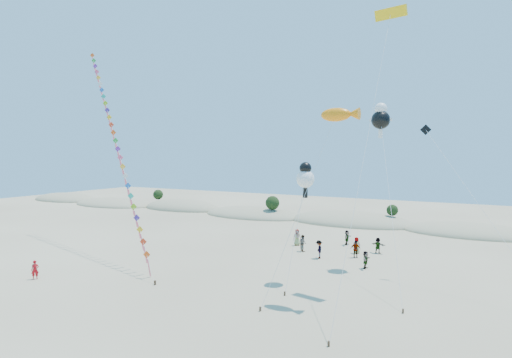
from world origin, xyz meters
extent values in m
plane|color=gray|center=(0.00, 0.00, 0.00)|extent=(160.00, 160.00, 0.00)
ellipsoid|color=gray|center=(-64.00, 45.60, 0.00)|extent=(17.00, 9.35, 3.20)
ellipsoid|color=#283C16|center=(-64.00, 45.60, 0.88)|extent=(13.60, 6.12, 0.68)
ellipsoid|color=gray|center=(-48.00, 44.20, 0.00)|extent=(18.00, 9.90, 2.80)
ellipsoid|color=#283C16|center=(-48.00, 44.20, 0.77)|extent=(14.40, 6.48, 0.72)
ellipsoid|color=gray|center=(-32.00, 46.00, 0.00)|extent=(16.00, 8.80, 3.60)
ellipsoid|color=#283C16|center=(-32.00, 46.00, 0.99)|extent=(12.80, 5.76, 0.64)
ellipsoid|color=gray|center=(-16.00, 44.60, 0.00)|extent=(17.60, 9.68, 3.00)
ellipsoid|color=#283C16|center=(-16.00, 44.60, 0.83)|extent=(14.08, 6.34, 0.70)
ellipsoid|color=gray|center=(0.00, 45.30, 0.00)|extent=(19.00, 10.45, 3.40)
ellipsoid|color=#283C16|center=(0.00, 45.30, 0.94)|extent=(15.20, 6.84, 0.76)
ellipsoid|color=gray|center=(16.00, 43.90, 0.00)|extent=(16.40, 9.02, 2.80)
ellipsoid|color=#283C16|center=(16.00, 43.90, 0.77)|extent=(13.12, 5.90, 0.66)
sphere|color=black|center=(-38.00, 46.20, 2.36)|extent=(1.90, 1.90, 1.90)
sphere|color=black|center=(-12.00, 43.40, 2.48)|extent=(2.20, 2.20, 2.20)
sphere|color=black|center=(6.00, 45.40, 2.24)|extent=(1.60, 1.60, 1.60)
cube|color=#3F2D1E|center=(-4.86, 8.33, 0.17)|extent=(0.12, 0.12, 0.35)
cylinder|color=silver|center=(-16.48, 15.54, 11.55)|extent=(23.26, 14.46, 23.11)
cube|color=#FD5215|center=(-6.81, 9.54, 1.94)|extent=(1.20, 0.47, 1.27)
cube|color=#F26680|center=(-6.63, 9.59, 0.84)|extent=(0.19, 0.45, 1.55)
cube|color=red|center=(-7.70, 10.09, 2.82)|extent=(1.20, 0.47, 1.27)
cube|color=#F26680|center=(-7.52, 10.14, 1.72)|extent=(0.19, 0.45, 1.55)
cube|color=yellow|center=(-8.59, 10.64, 3.70)|extent=(1.20, 0.47, 1.27)
cube|color=#F26680|center=(-8.41, 10.69, 2.60)|extent=(0.19, 0.45, 1.55)
cube|color=#442492|center=(-9.47, 11.19, 4.58)|extent=(1.20, 0.47, 1.27)
cube|color=#F26680|center=(-9.29, 11.24, 3.48)|extent=(0.19, 0.45, 1.55)
cube|color=#89C517|center=(-10.36, 11.74, 5.46)|extent=(1.20, 0.47, 1.27)
cube|color=#F26680|center=(-10.18, 11.79, 4.36)|extent=(0.19, 0.45, 1.55)
cube|color=#17AC92|center=(-11.25, 12.29, 6.34)|extent=(1.20, 0.47, 1.27)
cube|color=#F26680|center=(-11.07, 12.34, 5.24)|extent=(0.19, 0.45, 1.55)
cube|color=blue|center=(-12.13, 12.84, 7.23)|extent=(1.20, 0.47, 1.27)
cube|color=#F26680|center=(-11.95, 12.89, 6.13)|extent=(0.19, 0.45, 1.55)
cube|color=silver|center=(-13.02, 13.39, 8.11)|extent=(1.20, 0.47, 1.27)
cube|color=#F26680|center=(-12.84, 13.44, 7.01)|extent=(0.19, 0.45, 1.55)
cube|color=#FFAE28|center=(-13.91, 13.95, 8.99)|extent=(1.20, 0.47, 1.27)
cube|color=#F26680|center=(-13.73, 14.00, 7.89)|extent=(0.19, 0.45, 1.55)
cube|color=#FB4F79|center=(-14.79, 14.50, 9.87)|extent=(1.20, 0.47, 1.27)
cube|color=#F26680|center=(-14.61, 14.55, 8.77)|extent=(0.19, 0.45, 1.55)
cube|color=purple|center=(-15.68, 15.05, 10.75)|extent=(1.20, 0.47, 1.27)
cube|color=#F26680|center=(-15.50, 15.10, 9.65)|extent=(0.19, 0.45, 1.55)
cube|color=green|center=(-16.57, 15.60, 11.63)|extent=(1.20, 0.47, 1.27)
cube|color=#F26680|center=(-16.39, 15.65, 10.53)|extent=(0.19, 0.45, 1.55)
cube|color=#FD5215|center=(-17.45, 16.15, 12.52)|extent=(1.20, 0.47, 1.27)
cube|color=#F26680|center=(-17.27, 16.20, 11.42)|extent=(0.19, 0.45, 1.55)
cube|color=red|center=(-18.34, 16.70, 13.40)|extent=(1.20, 0.47, 1.27)
cube|color=#F26680|center=(-18.16, 16.75, 12.30)|extent=(0.19, 0.45, 1.55)
cube|color=yellow|center=(-19.23, 17.25, 14.28)|extent=(1.20, 0.47, 1.27)
cube|color=#F26680|center=(-19.05, 17.30, 13.18)|extent=(0.19, 0.45, 1.55)
cube|color=#442492|center=(-20.12, 17.80, 15.16)|extent=(1.20, 0.47, 1.27)
cube|color=#F26680|center=(-19.94, 17.85, 14.06)|extent=(0.19, 0.45, 1.55)
cube|color=#89C517|center=(-21.00, 18.35, 16.04)|extent=(1.20, 0.47, 1.27)
cube|color=#F26680|center=(-20.82, 18.40, 14.94)|extent=(0.19, 0.45, 1.55)
cube|color=#17AC92|center=(-21.89, 18.90, 16.92)|extent=(1.20, 0.47, 1.27)
cube|color=#F26680|center=(-21.71, 18.95, 15.82)|extent=(0.19, 0.45, 1.55)
cube|color=blue|center=(-22.78, 19.45, 17.81)|extent=(1.20, 0.47, 1.27)
cube|color=#F26680|center=(-22.60, 19.50, 16.71)|extent=(0.19, 0.45, 1.55)
cube|color=silver|center=(-23.66, 20.01, 18.69)|extent=(1.20, 0.47, 1.27)
cube|color=#F26680|center=(-23.48, 20.06, 17.59)|extent=(0.19, 0.45, 1.55)
cube|color=#FFAE28|center=(-24.55, 20.56, 19.57)|extent=(1.20, 0.47, 1.27)
cube|color=#F26680|center=(-24.37, 20.61, 18.47)|extent=(0.19, 0.45, 1.55)
cube|color=#FB4F79|center=(-25.44, 21.11, 20.45)|extent=(1.20, 0.47, 1.27)
cube|color=#F26680|center=(-25.26, 21.16, 19.35)|extent=(0.19, 0.45, 1.55)
cube|color=purple|center=(-26.32, 21.66, 21.33)|extent=(1.20, 0.47, 1.27)
cube|color=#F26680|center=(-26.14, 21.71, 20.23)|extent=(0.19, 0.45, 1.55)
cube|color=green|center=(-27.21, 22.21, 22.21)|extent=(1.20, 0.47, 1.27)
cube|color=#F26680|center=(-27.03, 22.26, 21.11)|extent=(0.19, 0.45, 1.55)
cube|color=#FD5215|center=(-28.10, 22.76, 23.10)|extent=(1.20, 0.47, 1.27)
cube|color=#F26680|center=(-27.92, 22.81, 22.00)|extent=(0.19, 0.45, 1.55)
cube|color=#3F2D1E|center=(4.99, 7.35, 0.15)|extent=(0.10, 0.10, 0.30)
cylinder|color=silver|center=(6.69, 9.74, 6.49)|extent=(3.43, 4.82, 12.99)
ellipsoid|color=orange|center=(8.39, 12.13, 12.98)|extent=(2.17, 0.95, 0.95)
cone|color=orange|center=(9.61, 12.13, 12.98)|extent=(0.87, 0.87, 0.87)
cube|color=#3F2D1E|center=(5.12, 10.90, 0.15)|extent=(0.10, 0.10, 0.30)
cylinder|color=silver|center=(5.04, 13.00, 4.13)|extent=(0.18, 4.22, 8.26)
sphere|color=white|center=(4.96, 15.10, 8.25)|extent=(1.45, 1.45, 1.45)
sphere|color=black|center=(4.96, 15.10, 9.12)|extent=(0.96, 0.96, 0.96)
cube|color=black|center=(4.96, 15.10, 7.13)|extent=(0.35, 0.18, 0.80)
cube|color=#3F2D1E|center=(13.25, 11.42, 0.15)|extent=(0.10, 0.10, 0.30)
cylinder|color=silver|center=(11.20, 17.04, 6.65)|extent=(4.12, 11.26, 13.32)
sphere|color=black|center=(9.16, 22.66, 13.31)|extent=(1.67, 1.67, 1.67)
sphere|color=white|center=(9.16, 22.66, 14.31)|extent=(1.09, 1.09, 1.09)
cube|color=white|center=(9.16, 22.66, 12.07)|extent=(0.35, 0.18, 0.80)
cube|color=white|center=(8.46, 22.66, 13.31)|extent=(0.60, 0.15, 0.25)
cube|color=white|center=(9.86, 22.66, 13.31)|extent=(0.60, 0.15, 0.25)
cube|color=#3F2D1E|center=(10.60, 4.58, 0.15)|extent=(0.10, 0.10, 0.30)
cylinder|color=silver|center=(10.77, 10.96, 10.48)|extent=(0.36, 12.77, 20.97)
cube|color=yellow|center=(10.94, 17.33, 20.96)|extent=(2.50, 1.02, 0.88)
cube|color=black|center=(10.94, 17.35, 20.96)|extent=(2.42, 0.61, 0.19)
cylinder|color=silver|center=(17.56, 18.14, 6.14)|extent=(8.98, 7.42, 12.30)
cube|color=black|center=(13.08, 21.84, 12.28)|extent=(0.89, 0.26, 0.91)
imported|color=#AE0D14|center=(-14.53, 4.80, 0.78)|extent=(0.65, 0.67, 1.55)
imported|color=slate|center=(0.90, 24.57, 0.87)|extent=(1.07, 1.04, 1.74)
imported|color=slate|center=(6.11, 26.40, 0.84)|extent=(0.97, 0.87, 1.67)
imported|color=slate|center=(6.50, 24.55, 0.85)|extent=(1.08, 0.73, 1.70)
imported|color=slate|center=(3.44, 22.52, 0.89)|extent=(1.12, 1.33, 1.78)
imported|color=slate|center=(8.40, 21.04, 0.78)|extent=(0.46, 1.45, 1.56)
imported|color=slate|center=(8.04, 27.48, 0.81)|extent=(1.58, 0.83, 1.63)
imported|color=slate|center=(-0.79, 27.02, 0.91)|extent=(1.05, 1.00, 1.81)
imported|color=slate|center=(4.05, 29.94, 0.83)|extent=(0.55, 1.56, 1.66)
camera|label=1|loc=(17.81, -16.76, 10.29)|focal=30.00mm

